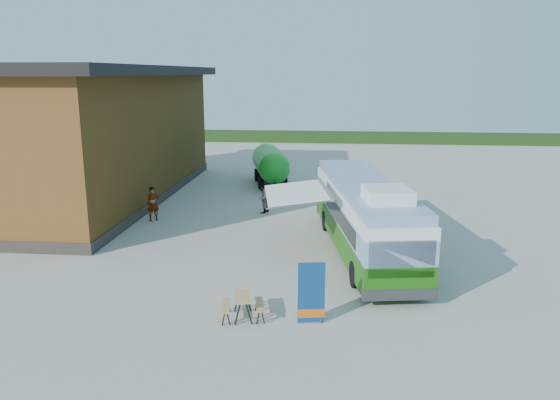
# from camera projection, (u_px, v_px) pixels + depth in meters

# --- Properties ---
(ground) EXTENTS (100.00, 100.00, 0.00)m
(ground) POSITION_uv_depth(u_px,v_px,m) (252.00, 261.00, 21.20)
(ground) COLOR #BCB7AD
(ground) RESTS_ON ground
(barn) EXTENTS (9.60, 21.20, 7.50)m
(barn) POSITION_uv_depth(u_px,v_px,m) (95.00, 136.00, 31.08)
(barn) COLOR brown
(barn) RESTS_ON ground
(hedge) EXTENTS (40.00, 3.00, 1.00)m
(hedge) POSITION_uv_depth(u_px,v_px,m) (381.00, 138.00, 57.14)
(hedge) COLOR #264419
(hedge) RESTS_ON ground
(bus) EXTENTS (4.09, 11.30, 3.40)m
(bus) POSITION_uv_depth(u_px,v_px,m) (364.00, 214.00, 21.81)
(bus) COLOR #217513
(bus) RESTS_ON ground
(awning) EXTENTS (3.00, 4.21, 0.50)m
(awning) POSITION_uv_depth(u_px,v_px,m) (300.00, 193.00, 21.60)
(awning) COLOR white
(awning) RESTS_ON ground
(banner) EXTENTS (0.80, 0.27, 1.86)m
(banner) POSITION_uv_depth(u_px,v_px,m) (311.00, 298.00, 15.77)
(banner) COLOR navy
(banner) RESTS_ON ground
(picnic_table) EXTENTS (1.41, 1.30, 0.70)m
(picnic_table) POSITION_uv_depth(u_px,v_px,m) (243.00, 301.00, 16.15)
(picnic_table) COLOR tan
(picnic_table) RESTS_ON ground
(person_a) EXTENTS (0.74, 0.67, 1.69)m
(person_a) POSITION_uv_depth(u_px,v_px,m) (153.00, 204.00, 26.79)
(person_a) COLOR #999999
(person_a) RESTS_ON ground
(person_b) EXTENTS (0.84, 0.93, 1.55)m
(person_b) POSITION_uv_depth(u_px,v_px,m) (263.00, 198.00, 28.30)
(person_b) COLOR #999999
(person_b) RESTS_ON ground
(slurry_tanker) EXTENTS (2.94, 6.45, 2.43)m
(slurry_tanker) POSITION_uv_depth(u_px,v_px,m) (270.00, 164.00, 35.29)
(slurry_tanker) COLOR #1B9522
(slurry_tanker) RESTS_ON ground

